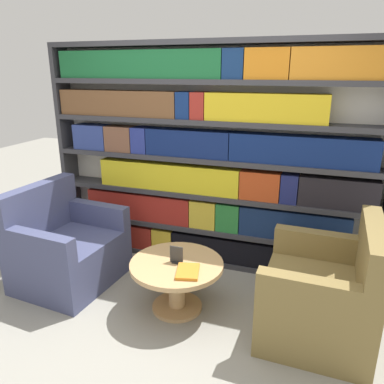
# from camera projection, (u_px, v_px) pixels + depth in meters

# --- Properties ---
(ground_plane) EXTENTS (14.00, 14.00, 0.00)m
(ground_plane) POSITION_uv_depth(u_px,v_px,m) (163.00, 327.00, 3.04)
(ground_plane) COLOR gray
(bookshelf) EXTENTS (3.41, 0.30, 2.26)m
(bookshelf) POSITION_uv_depth(u_px,v_px,m) (209.00, 159.00, 3.80)
(bookshelf) COLOR silver
(bookshelf) RESTS_ON ground_plane
(armchair_left) EXTENTS (0.88, 0.98, 0.95)m
(armchair_left) POSITION_uv_depth(u_px,v_px,m) (66.00, 250.00, 3.63)
(armchair_left) COLOR #42476B
(armchair_left) RESTS_ON ground_plane
(armchair_right) EXTENTS (0.83, 0.94, 0.95)m
(armchair_right) POSITION_uv_depth(u_px,v_px,m) (323.00, 296.00, 2.89)
(armchair_right) COLOR olive
(armchair_right) RESTS_ON ground_plane
(coffee_table) EXTENTS (0.79, 0.79, 0.45)m
(coffee_table) POSITION_uv_depth(u_px,v_px,m) (177.00, 276.00, 3.19)
(coffee_table) COLOR tan
(coffee_table) RESTS_ON ground_plane
(table_sign) EXTENTS (0.11, 0.06, 0.15)m
(table_sign) POSITION_uv_depth(u_px,v_px,m) (176.00, 256.00, 3.13)
(table_sign) COLOR black
(table_sign) RESTS_ON coffee_table
(stray_book) EXTENTS (0.23, 0.28, 0.02)m
(stray_book) POSITION_uv_depth(u_px,v_px,m) (188.00, 272.00, 2.99)
(stray_book) COLOR orange
(stray_book) RESTS_ON coffee_table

